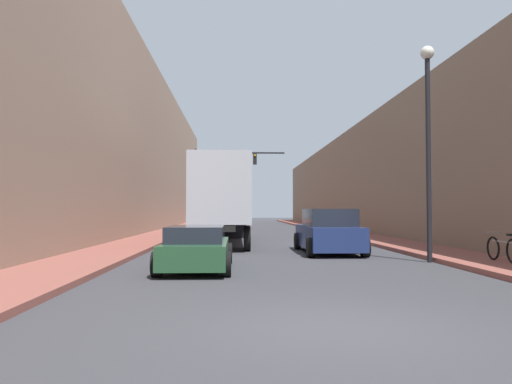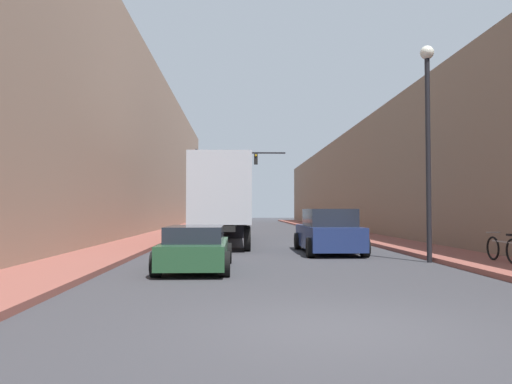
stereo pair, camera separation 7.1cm
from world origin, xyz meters
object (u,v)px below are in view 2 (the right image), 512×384
(suv_car, at_px, (328,232))
(parked_bicycle, at_px, (503,249))
(sedan_car, at_px, (196,248))
(semi_truck, at_px, (224,199))
(street_lamp, at_px, (428,123))
(traffic_signal_gantry, at_px, (218,174))

(suv_car, height_order, parked_bicycle, suv_car)
(sedan_car, height_order, parked_bicycle, sedan_car)
(semi_truck, height_order, street_lamp, street_lamp)
(sedan_car, relative_size, street_lamp, 0.64)
(street_lamp, relative_size, parked_bicycle, 3.83)
(traffic_signal_gantry, distance_m, street_lamp, 26.40)
(sedan_car, distance_m, street_lamp, 8.40)
(sedan_car, height_order, street_lamp, street_lamp)
(sedan_car, distance_m, traffic_signal_gantry, 27.17)
(suv_car, bearing_deg, semi_truck, 123.87)
(sedan_car, bearing_deg, parked_bicycle, 1.61)
(semi_truck, bearing_deg, suv_car, -56.13)
(suv_car, distance_m, parked_bicycle, 6.52)
(traffic_signal_gantry, height_order, street_lamp, street_lamp)
(semi_truck, height_order, sedan_car, semi_truck)
(street_lamp, bearing_deg, semi_truck, 124.58)
(sedan_car, relative_size, suv_car, 0.89)
(sedan_car, relative_size, traffic_signal_gantry, 0.60)
(suv_car, bearing_deg, parked_bicycle, -49.57)
(semi_truck, relative_size, suv_car, 2.66)
(suv_car, distance_m, traffic_signal_gantry, 22.59)
(traffic_signal_gantry, bearing_deg, sedan_car, -89.03)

